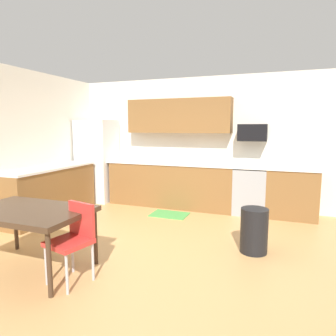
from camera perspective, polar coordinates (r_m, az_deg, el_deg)
The scene contains 17 objects.
ground_plane at distance 4.30m, azimuth -4.86°, elevation -15.07°, with size 12.00×12.00×0.00m, color tan.
wall_back at distance 6.46m, azimuth 5.17°, elevation 4.93°, with size 5.80×0.10×2.70m, color silver.
cabinet_run_back at distance 6.36m, azimuth 0.57°, elevation -3.25°, with size 2.66×0.60×0.90m, color brown.
cabinet_run_back_right at distance 6.00m, azimuth 22.48°, elevation -4.53°, with size 0.89×0.60×0.90m, color brown.
cabinet_run_left at distance 6.06m, azimuth -21.60°, elevation -4.37°, with size 0.60×2.00×0.90m, color brown.
countertop_back at distance 6.16m, azimuth 4.25°, elevation 0.79°, with size 4.80×0.64×0.04m, color silver.
countertop_left at distance 5.98m, azimuth -21.83°, elevation 0.04°, with size 0.64×2.00×0.04m, color silver.
upper_cabinets_back at distance 6.33m, azimuth 2.04°, elevation 9.88°, with size 2.20×0.34×0.70m, color brown.
refrigerator at distance 7.02m, azimuth -13.28°, elevation 1.40°, with size 0.76×0.70×1.83m, color white.
oven_range at distance 6.01m, azimuth 15.36°, elevation -4.13°, with size 0.60×0.60×0.91m.
microwave at distance 5.99m, azimuth 15.83°, elevation 6.51°, with size 0.54×0.36×0.32m, color black.
sink_basin at distance 6.26m, azimuth 1.51°, elevation 0.55°, with size 0.48×0.40×0.14m, color #A5A8AD.
sink_faucet at distance 6.41m, azimuth 2.04°, elevation 2.16°, with size 0.02×0.02×0.24m, color #B2B5BA.
dining_table at distance 3.85m, azimuth -25.15°, elevation -7.96°, with size 1.40×0.90×0.73m.
chair_near_table at distance 3.46m, azimuth -17.47°, elevation -12.19°, with size 0.48×0.48×0.85m.
trash_bin at distance 4.23m, azimuth 16.07°, elevation -11.37°, with size 0.36×0.36×0.60m, color black.
floor_mat at distance 5.81m, azimuth 0.27°, elevation -8.84°, with size 0.70×0.50×0.01m, color #4CA54C.
Camera 1 is at (1.72, -3.57, 1.66)m, focal length 31.99 mm.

